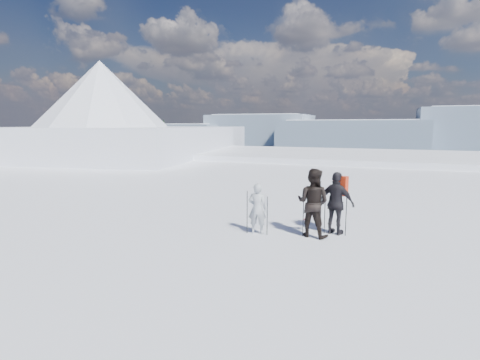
% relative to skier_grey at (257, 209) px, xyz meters
% --- Properties ---
extents(lake_basin, '(820.00, 820.00, 71.62)m').
position_rel_skier_grey_xyz_m(lake_basin, '(1.67, 27.75, -7.26)').
color(lake_basin, white).
rests_on(lake_basin, ground).
extents(far_mountain_range, '(770.00, 110.00, 53.00)m').
position_rel_skier_grey_xyz_m(far_mountain_range, '(31.27, 452.54, -7.96)').
color(far_mountain_range, slate).
rests_on(far_mountain_range, ground).
extents(near_ridge, '(31.37, 35.68, 25.62)m').
position_rel_skier_grey_xyz_m(near_ridge, '(-24.97, 26.96, -4.31)').
color(near_ridge, white).
rests_on(near_ridge, ground).
extents(skier_grey, '(0.60, 0.44, 1.53)m').
position_rel_skier_grey_xyz_m(skier_grey, '(0.00, 0.00, 0.00)').
color(skier_grey, '#9FA6AE').
rests_on(skier_grey, ground).
extents(skier_dark, '(1.09, 0.92, 2.00)m').
position_rel_skier_grey_xyz_m(skier_dark, '(1.59, 0.34, 0.24)').
color(skier_dark, black).
rests_on(skier_dark, ground).
extents(skier_pack, '(1.18, 0.76, 1.87)m').
position_rel_skier_grey_xyz_m(skier_pack, '(2.20, 0.80, 0.17)').
color(skier_pack, black).
rests_on(skier_pack, ground).
extents(backpack, '(0.45, 0.33, 0.58)m').
position_rel_skier_grey_xyz_m(backpack, '(2.27, 1.04, 1.40)').
color(backpack, red).
rests_on(backpack, skier_pack).
extents(ski_poles, '(2.81, 0.87, 1.29)m').
position_rel_skier_grey_xyz_m(ski_poles, '(1.26, 0.30, -0.15)').
color(ski_poles, black).
rests_on(ski_poles, ground).
extents(skis_loose, '(0.48, 1.70, 0.03)m').
position_rel_skier_grey_xyz_m(skis_loose, '(1.10, 2.95, -0.75)').
color(skis_loose, black).
rests_on(skis_loose, ground).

